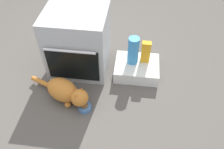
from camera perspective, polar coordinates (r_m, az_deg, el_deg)
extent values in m
plane|color=#56514C|center=(2.25, -9.27, -6.15)|extent=(8.00, 8.00, 0.00)
cube|color=#B7BABF|center=(2.35, -8.41, 8.13)|extent=(0.59, 0.51, 0.66)
cube|color=black|center=(2.21, -9.70, 2.22)|extent=(0.50, 0.01, 0.36)
cylinder|color=silver|center=(2.06, -10.58, 5.69)|extent=(0.47, 0.02, 0.02)
cube|color=white|center=(2.42, 6.13, 1.55)|extent=(0.45, 0.37, 0.13)
cylinder|color=#4C7AB7|center=(2.16, -6.77, -8.12)|extent=(0.12, 0.12, 0.05)
sphere|color=brown|center=(2.14, -6.81, -7.87)|extent=(0.07, 0.07, 0.07)
ellipsoid|color=#C6752D|center=(2.19, -12.23, -3.73)|extent=(0.38, 0.33, 0.21)
sphere|color=#C6752D|center=(2.08, -8.05, -5.75)|extent=(0.16, 0.16, 0.16)
cone|color=#C6752D|center=(2.06, -7.49, -3.92)|extent=(0.06, 0.06, 0.07)
cone|color=#C6752D|center=(2.02, -8.98, -5.54)|extent=(0.06, 0.06, 0.07)
cylinder|color=#C6752D|center=(2.38, -16.90, -1.90)|extent=(0.27, 0.16, 0.07)
sphere|color=#C6752D|center=(2.24, -9.06, -5.27)|extent=(0.06, 0.06, 0.06)
sphere|color=#C6752D|center=(2.19, -10.94, -7.29)|extent=(0.06, 0.06, 0.06)
cylinder|color=#388CD1|center=(2.29, 5.29, 5.94)|extent=(0.11, 0.11, 0.30)
cube|color=orange|center=(2.34, 8.39, 5.55)|extent=(0.09, 0.06, 0.24)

